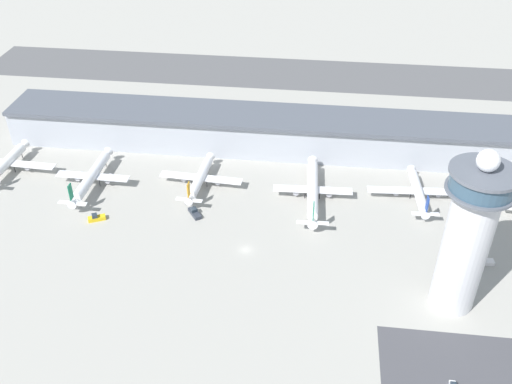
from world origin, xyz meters
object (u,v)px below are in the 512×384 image
object	(u,v)px
airplane_gate_delta	(313,190)
airplane_gate_echo	(418,191)
control_tower	(468,234)
service_truck_catering	(482,261)
service_truck_baggage	(195,213)
airplane_gate_alpha	(7,163)
service_truck_fuel	(96,218)
airplane_gate_bravo	(92,176)
airplane_gate_charlie	(200,178)

from	to	relation	value
airplane_gate_delta	airplane_gate_echo	xyz separation A→B (m)	(40.80, 5.06, -0.56)
control_tower	airplane_gate_delta	size ratio (longest dim) A/B	1.23
airplane_gate_delta	airplane_gate_echo	world-z (taller)	airplane_gate_delta
service_truck_catering	service_truck_baggage	distance (m)	103.60
airplane_gate_alpha	service_truck_catering	world-z (taller)	airplane_gate_alpha
service_truck_catering	service_truck_fuel	xyz separation A→B (m)	(-138.20, 7.39, 0.04)
control_tower	airplane_gate_delta	world-z (taller)	control_tower
airplane_gate_bravo	service_truck_fuel	bearing A→B (deg)	-66.97
control_tower	airplane_gate_echo	bearing A→B (deg)	94.60
airplane_gate_charlie	service_truck_baggage	size ratio (longest dim) A/B	4.52
airplane_gate_echo	service_truck_baggage	world-z (taller)	airplane_gate_echo
service_truck_fuel	service_truck_baggage	size ratio (longest dim) A/B	0.90
service_truck_catering	service_truck_baggage	xyz separation A→B (m)	(-102.50, 15.07, -0.04)
airplane_gate_alpha	airplane_gate_echo	xyz separation A→B (m)	(168.59, 0.61, -0.64)
airplane_gate_alpha	service_truck_fuel	xyz separation A→B (m)	(48.32, -27.85, -3.42)
airplane_gate_alpha	service_truck_catering	xyz separation A→B (m)	(186.52, -35.24, -3.46)
service_truck_baggage	airplane_gate_bravo	bearing A→B (deg)	162.63
airplane_gate_alpha	airplane_gate_delta	bearing A→B (deg)	-1.99
airplane_gate_alpha	service_truck_fuel	bearing A→B (deg)	-29.95
airplane_gate_alpha	airplane_gate_echo	world-z (taller)	airplane_gate_alpha
airplane_gate_bravo	airplane_gate_alpha	bearing A→B (deg)	171.12
control_tower	airplane_gate_echo	distance (m)	60.13
airplane_gate_alpha	service_truck_catering	bearing A→B (deg)	-10.70
airplane_gate_delta	service_truck_catering	xyz separation A→B (m)	(58.73, -30.79, -3.38)
airplane_gate_bravo	airplane_gate_delta	bearing A→B (deg)	1.07
airplane_gate_echo	service_truck_fuel	distance (m)	123.62
control_tower	airplane_gate_alpha	world-z (taller)	control_tower
service_truck_catering	service_truck_fuel	size ratio (longest dim) A/B	1.14
service_truck_fuel	airplane_gate_charlie	bearing A→B (deg)	38.31
airplane_gate_echo	airplane_gate_alpha	bearing A→B (deg)	-179.79
airplane_gate_charlie	airplane_gate_delta	bearing A→B (deg)	-4.52
control_tower	airplane_gate_bravo	distance (m)	144.22
airplane_gate_charlie	service_truck_catering	size ratio (longest dim) A/B	4.38
control_tower	airplane_gate_alpha	size ratio (longest dim) A/B	1.33
airplane_gate_alpha	service_truck_catering	distance (m)	189.85
service_truck_baggage	control_tower	bearing A→B (deg)	-21.16
airplane_gate_echo	service_truck_baggage	bearing A→B (deg)	-166.20
airplane_gate_delta	service_truck_fuel	bearing A→B (deg)	-163.59
airplane_gate_alpha	airplane_gate_delta	size ratio (longest dim) A/B	0.93
service_truck_baggage	airplane_gate_alpha	bearing A→B (deg)	166.50
airplane_gate_alpha	service_truck_catering	size ratio (longest dim) A/B	5.31
airplane_gate_bravo	service_truck_catering	xyz separation A→B (m)	(147.44, -29.13, -3.74)
airplane_gate_bravo	service_truck_catering	world-z (taller)	airplane_gate_bravo
airplane_gate_delta	airplane_gate_alpha	bearing A→B (deg)	178.01
airplane_gate_echo	airplane_gate_delta	bearing A→B (deg)	-172.93
airplane_gate_charlie	service_truck_catering	xyz separation A→B (m)	(104.05, -34.37, -3.07)
airplane_gate_bravo	airplane_gate_charlie	xyz separation A→B (m)	(43.39, 5.25, -0.67)
airplane_gate_echo	service_truck_catering	bearing A→B (deg)	-63.43
service_truck_baggage	airplane_gate_charlie	bearing A→B (deg)	94.58
control_tower	service_truck_fuel	size ratio (longest dim) A/B	8.07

